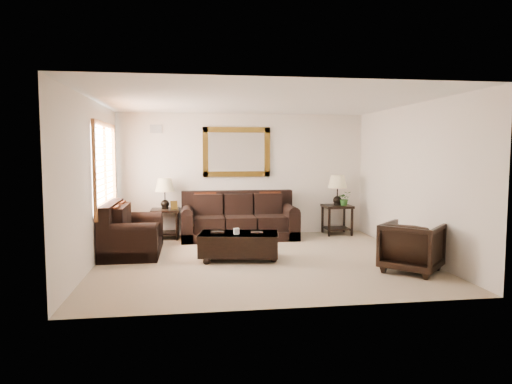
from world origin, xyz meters
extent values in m
cube|color=gray|center=(0.00, 0.00, 0.00)|extent=(5.50, 5.00, 0.01)
cube|color=white|center=(0.00, 0.00, 2.70)|extent=(5.50, 5.00, 0.01)
cube|color=beige|center=(0.00, 2.50, 1.35)|extent=(5.50, 0.01, 2.70)
cube|color=beige|center=(0.00, -2.50, 1.35)|extent=(5.50, 0.01, 2.70)
cube|color=beige|center=(-2.75, 0.00, 1.35)|extent=(0.01, 5.00, 2.70)
cube|color=beige|center=(2.75, 0.00, 1.35)|extent=(0.01, 5.00, 2.70)
cube|color=white|center=(-2.73, 0.90, 1.55)|extent=(0.01, 1.80, 1.50)
cube|color=brown|center=(-2.70, 0.90, 2.34)|extent=(0.06, 1.96, 0.08)
cube|color=brown|center=(-2.70, 0.90, 0.76)|extent=(0.06, 1.96, 0.08)
cube|color=brown|center=(-2.70, -0.04, 1.55)|extent=(0.06, 0.08, 1.50)
cube|color=brown|center=(-2.70, 1.84, 1.55)|extent=(0.06, 0.08, 1.50)
cube|color=brown|center=(-2.70, 0.90, 1.55)|extent=(0.05, 0.05, 1.50)
cube|color=#4B360F|center=(-0.15, 2.46, 1.85)|extent=(1.50, 0.06, 1.10)
cube|color=white|center=(-0.15, 2.48, 1.85)|extent=(1.26, 0.01, 0.86)
cube|color=#999999|center=(-1.90, 2.48, 2.35)|extent=(0.25, 0.02, 0.18)
cube|color=black|center=(-0.15, 1.95, 0.10)|extent=(2.45, 1.06, 0.20)
cube|color=black|center=(-0.15, 2.36, 0.75)|extent=(2.45, 0.24, 0.50)
cube|color=black|center=(-0.80, 1.93, 0.35)|extent=(0.63, 0.87, 0.30)
cube|color=black|center=(-0.15, 1.93, 0.35)|extent=(0.63, 0.87, 0.30)
cube|color=black|center=(0.50, 1.93, 0.35)|extent=(0.63, 0.87, 0.30)
cube|color=black|center=(-1.25, 1.95, 0.29)|extent=(0.24, 1.06, 0.59)
cylinder|color=black|center=(-1.25, 1.95, 0.59)|extent=(0.24, 1.03, 0.24)
cube|color=black|center=(0.95, 1.95, 0.29)|extent=(0.24, 1.06, 0.59)
cylinder|color=black|center=(0.95, 1.95, 0.59)|extent=(0.24, 1.03, 0.24)
cube|color=#5D220C|center=(-0.86, 2.15, 0.74)|extent=(0.47, 0.21, 0.48)
cube|color=#5D220C|center=(0.56, 2.15, 0.74)|extent=(0.47, 0.21, 0.48)
cube|color=black|center=(-2.23, 0.81, 0.09)|extent=(0.99, 1.67, 0.19)
cube|color=black|center=(-2.62, 0.81, 0.70)|extent=(0.23, 1.67, 0.47)
cube|color=black|center=(-2.21, 0.50, 0.33)|extent=(0.81, 0.58, 0.28)
cube|color=black|center=(-2.21, 1.11, 0.33)|extent=(0.81, 0.58, 0.28)
cube|color=black|center=(-2.23, 0.09, 0.28)|extent=(0.99, 0.23, 0.55)
cylinder|color=black|center=(-2.23, 0.09, 0.55)|extent=(0.97, 0.23, 0.23)
cube|color=black|center=(-2.23, 1.53, 0.28)|extent=(0.99, 0.23, 0.55)
cylinder|color=black|center=(-2.23, 1.53, 0.55)|extent=(0.97, 0.23, 0.23)
cube|color=#5D220C|center=(-2.42, 0.45, 0.70)|extent=(0.19, 0.44, 0.45)
cube|color=#5D220C|center=(-2.42, 1.16, 0.70)|extent=(0.19, 0.44, 0.45)
cube|color=black|center=(-1.72, 2.17, 0.61)|extent=(0.59, 0.59, 0.05)
cube|color=black|center=(-1.72, 2.17, 0.13)|extent=(0.50, 0.50, 0.03)
cylinder|color=black|center=(-1.97, 1.91, 0.29)|extent=(0.05, 0.05, 0.59)
cylinder|color=black|center=(-1.47, 1.91, 0.29)|extent=(0.05, 0.05, 0.59)
cylinder|color=black|center=(-1.97, 2.42, 0.29)|extent=(0.05, 0.05, 0.59)
cylinder|color=black|center=(-1.47, 2.42, 0.29)|extent=(0.05, 0.05, 0.59)
sphere|color=black|center=(-1.72, 2.17, 0.75)|extent=(0.18, 0.18, 0.18)
cylinder|color=black|center=(-1.72, 2.17, 0.94)|extent=(0.03, 0.03, 0.38)
cone|color=beige|center=(-1.72, 2.17, 1.15)|extent=(0.41, 0.41, 0.28)
cube|color=#4B360F|center=(-1.53, 2.06, 0.73)|extent=(0.16, 0.11, 0.18)
cube|color=black|center=(2.08, 2.16, 0.63)|extent=(0.61, 0.61, 0.06)
cube|color=black|center=(2.08, 2.16, 0.13)|extent=(0.52, 0.52, 0.03)
cylinder|color=black|center=(1.83, 1.90, 0.30)|extent=(0.06, 0.06, 0.61)
cylinder|color=black|center=(2.34, 1.90, 0.30)|extent=(0.06, 0.06, 0.61)
cylinder|color=black|center=(1.83, 2.42, 0.30)|extent=(0.06, 0.06, 0.61)
cylinder|color=black|center=(2.34, 2.42, 0.30)|extent=(0.06, 0.06, 0.61)
sphere|color=black|center=(2.08, 2.16, 0.77)|extent=(0.19, 0.19, 0.19)
cylinder|color=black|center=(2.08, 2.16, 0.97)|extent=(0.03, 0.03, 0.40)
cone|color=beige|center=(2.08, 2.16, 1.19)|extent=(0.42, 0.42, 0.29)
sphere|color=black|center=(-0.93, -0.22, 0.05)|extent=(0.12, 0.12, 0.12)
sphere|color=black|center=(0.20, -0.22, 0.05)|extent=(0.12, 0.12, 0.12)
sphere|color=black|center=(-0.93, 0.30, 0.05)|extent=(0.12, 0.12, 0.12)
sphere|color=black|center=(0.20, 0.30, 0.05)|extent=(0.12, 0.12, 0.12)
cube|color=black|center=(-0.37, 0.04, 0.27)|extent=(1.43, 0.93, 0.37)
cube|color=black|center=(-0.37, 0.04, 0.44)|extent=(1.46, 0.95, 0.04)
cube|color=black|center=(-0.72, 0.09, 0.48)|extent=(0.25, 0.19, 0.03)
cube|color=black|center=(-0.06, -0.01, 0.47)|extent=(0.23, 0.18, 0.03)
cube|color=white|center=(-0.42, -0.06, 0.51)|extent=(0.10, 0.07, 0.10)
imported|color=black|center=(2.20, -1.13, 0.42)|extent=(1.13, 1.13, 0.85)
imported|color=#295A1E|center=(2.22, 2.05, 0.79)|extent=(0.33, 0.36, 0.25)
camera|label=1|loc=(-1.18, -7.65, 1.85)|focal=32.00mm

